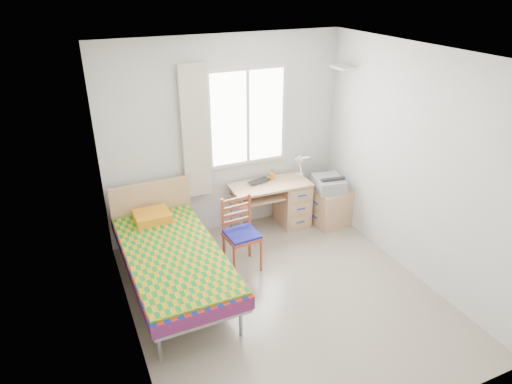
% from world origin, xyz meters
% --- Properties ---
extents(floor, '(3.50, 3.50, 0.00)m').
position_xyz_m(floor, '(0.00, 0.00, 0.00)').
color(floor, '#BCAD93').
rests_on(floor, ground).
extents(ceiling, '(3.50, 3.50, 0.00)m').
position_xyz_m(ceiling, '(0.00, 0.00, 2.60)').
color(ceiling, white).
rests_on(ceiling, wall_back).
extents(wall_back, '(3.20, 0.00, 3.20)m').
position_xyz_m(wall_back, '(0.00, 1.75, 1.30)').
color(wall_back, silver).
rests_on(wall_back, ground).
extents(wall_left, '(0.00, 3.50, 3.50)m').
position_xyz_m(wall_left, '(-1.60, 0.00, 1.30)').
color(wall_left, silver).
rests_on(wall_left, ground).
extents(wall_right, '(0.00, 3.50, 3.50)m').
position_xyz_m(wall_right, '(1.60, 0.00, 1.30)').
color(wall_right, silver).
rests_on(wall_right, ground).
extents(window, '(1.10, 0.04, 1.30)m').
position_xyz_m(window, '(0.30, 1.73, 1.55)').
color(window, white).
rests_on(window, wall_back).
extents(curtain, '(0.35, 0.05, 1.70)m').
position_xyz_m(curtain, '(-0.42, 1.68, 1.45)').
color(curtain, beige).
rests_on(curtain, wall_back).
extents(floating_shelf, '(0.20, 0.32, 0.03)m').
position_xyz_m(floating_shelf, '(1.49, 1.40, 2.15)').
color(floating_shelf, white).
rests_on(floating_shelf, wall_right).
extents(bed, '(1.02, 2.13, 0.92)m').
position_xyz_m(bed, '(-1.07, 0.68, 0.44)').
color(bed, '#989BA0').
rests_on(bed, floor).
extents(desk, '(1.10, 0.52, 0.68)m').
position_xyz_m(desk, '(0.79, 1.44, 0.37)').
color(desk, tan).
rests_on(desk, floor).
extents(chair, '(0.41, 0.41, 0.89)m').
position_xyz_m(chair, '(-0.19, 0.78, 0.50)').
color(chair, '#A3421F').
rests_on(chair, floor).
extents(cabinet, '(0.53, 0.47, 0.52)m').
position_xyz_m(cabinet, '(1.34, 1.22, 0.26)').
color(cabinet, tan).
rests_on(cabinet, floor).
extents(printer, '(0.44, 0.49, 0.19)m').
position_xyz_m(printer, '(1.31, 1.25, 0.62)').
color(printer, '#A4A5AC').
rests_on(printer, cabinet).
extents(laptop, '(0.36, 0.28, 0.03)m').
position_xyz_m(laptop, '(0.40, 1.51, 0.69)').
color(laptop, black).
rests_on(laptop, desk).
extents(pen_cup, '(0.08, 0.08, 0.09)m').
position_xyz_m(pen_cup, '(0.60, 1.58, 0.72)').
color(pen_cup, orange).
rests_on(pen_cup, desk).
extents(task_lamp, '(0.22, 0.31, 0.39)m').
position_xyz_m(task_lamp, '(0.94, 1.41, 0.92)').
color(task_lamp, white).
rests_on(task_lamp, desk).
extents(book, '(0.18, 0.23, 0.02)m').
position_xyz_m(book, '(0.34, 1.47, 0.59)').
color(book, gray).
rests_on(book, desk).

